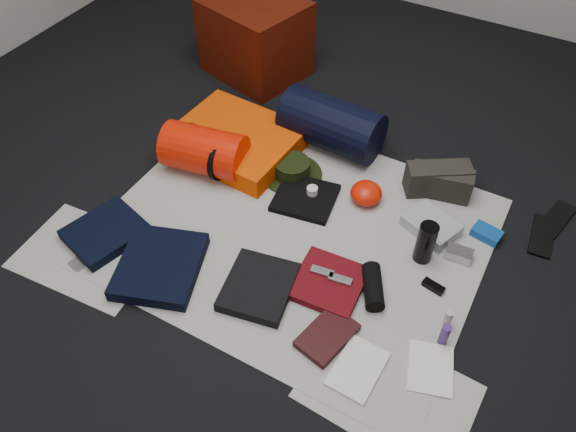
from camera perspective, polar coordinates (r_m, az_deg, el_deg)
The scene contains 37 objects.
floor at distance 2.49m, azimuth 0.62°, elevation -1.66°, with size 4.50×4.50×0.02m, color black.
newspaper_mat at distance 2.48m, azimuth 0.62°, elevation -1.46°, with size 1.60×1.30×0.01m, color beige.
newspaper_sheet_front_left at distance 2.54m, azimuth -19.68°, elevation -3.81°, with size 0.58×0.40×0.00m, color beige.
newspaper_sheet_front_right at distance 2.09m, azimuth 10.16°, elevation -17.17°, with size 0.58×0.40×0.00m, color beige.
red_cabinet at distance 3.33m, azimuth -3.33°, elevation 17.63°, with size 0.52×0.43×0.43m, color #4D1105.
sleeping_pad at distance 2.84m, azimuth -5.29°, elevation 7.67°, with size 0.59×0.48×0.11m, color #F64802.
stuff_sack at distance 2.71m, azimuth -8.48°, elevation 6.57°, with size 0.23×0.23×0.39m, color red.
sack_strap_left at distance 2.76m, azimuth -10.18°, elevation 7.11°, with size 0.22×0.22×0.03m, color black.
sack_strap_right at distance 2.67m, azimuth -6.70°, elevation 5.83°, with size 0.22×0.22×0.03m, color black.
navy_duffel at distance 2.82m, azimuth 4.43°, elevation 9.29°, with size 0.26×0.26×0.50m, color black.
boonie_brim at distance 2.72m, azimuth 0.41°, elevation 4.28°, with size 0.29×0.29×0.01m, color black.
boonie_crown at distance 2.69m, azimuth 0.42°, elevation 4.92°, with size 0.17×0.17×0.07m, color black.
hiking_boot_left at distance 2.69m, azimuth 14.96°, elevation 3.70°, with size 0.29×0.11×0.15m, color #2B2822.
hiking_boot_right at distance 2.68m, azimuth 15.29°, elevation 3.31°, with size 0.28×0.10×0.14m, color #2B2822.
flip_flop_left at distance 2.79m, azimuth 25.60°, elevation -0.29°, with size 0.09×0.24×0.01m, color black.
flip_flop_right at distance 2.69m, azimuth 24.39°, elevation -1.85°, with size 0.09×0.24×0.01m, color black.
trousers_navy_a at distance 2.56m, azimuth -18.04°, elevation -1.59°, with size 0.27×0.31×0.05m, color black.
trousers_navy_b at distance 2.37m, azimuth -12.88°, elevation -4.97°, with size 0.32×0.37×0.06m, color black.
trousers_charcoal at distance 2.26m, azimuth -2.99°, elevation -7.20°, with size 0.26×0.30×0.05m, color black.
black_tshirt at distance 2.59m, azimuth 1.76°, elevation 1.85°, with size 0.27×0.25×0.03m, color black.
red_shirt at distance 2.28m, azimuth 4.15°, elevation -6.77°, with size 0.27×0.27×0.04m, color #5A090F.
orange_stuff_sack at distance 2.59m, azimuth 7.95°, elevation 2.32°, with size 0.15×0.15×0.10m, color red.
first_aid_pouch at distance 2.54m, azimuth 14.35°, elevation -0.92°, with size 0.22×0.17×0.06m, color #99A19A.
water_bottle at distance 2.37m, azimuth 13.80°, elevation -2.64°, with size 0.08×0.08×0.20m, color black.
speaker at distance 2.27m, azimuth 8.63°, elevation -7.10°, with size 0.08×0.08×0.20m, color black.
compact_camera at distance 2.47m, azimuth 16.98°, elevation -3.69°, with size 0.11×0.07×0.04m, color #AFAFB4.
cyan_case at distance 2.59m, azimuth 19.52°, elevation -1.67°, with size 0.12×0.08×0.04m, color #0E458F.
toiletry_purple at distance 2.18m, azimuth 15.61°, elevation -11.53°, with size 0.03×0.03×0.10m, color #462372.
toiletry_clear at distance 2.23m, azimuth 15.94°, elevation -10.03°, with size 0.03×0.03×0.09m, color #B0B5B0.
paperback_book at distance 2.15m, azimuth 3.99°, elevation -12.01°, with size 0.15×0.23×0.03m, color black.
map_booklet at distance 2.11m, azimuth 7.10°, elevation -15.13°, with size 0.16×0.23×0.01m, color white.
map_printout at distance 2.16m, azimuth 14.29°, elevation -14.75°, with size 0.16×0.20×0.01m, color white.
sunglasses at distance 2.35m, azimuth 14.55°, elevation -6.94°, with size 0.09×0.04×0.02m, color black.
key_cluster at distance 2.51m, azimuth -20.40°, elevation -4.48°, with size 0.07×0.07×0.01m, color #AFAFB4.
tape_roll at distance 2.58m, azimuth 2.48°, elevation 2.60°, with size 0.05×0.05×0.04m, color silver.
energy_bar_a at distance 2.28m, azimuth 3.50°, elevation -5.66°, with size 0.10×0.04×0.01m, color #AFAFB4.
energy_bar_b at distance 2.26m, azimuth 5.32°, elevation -6.43°, with size 0.10×0.04×0.01m, color #AFAFB4.
Camera 1 is at (0.77, -1.44, 1.87)m, focal length 35.00 mm.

